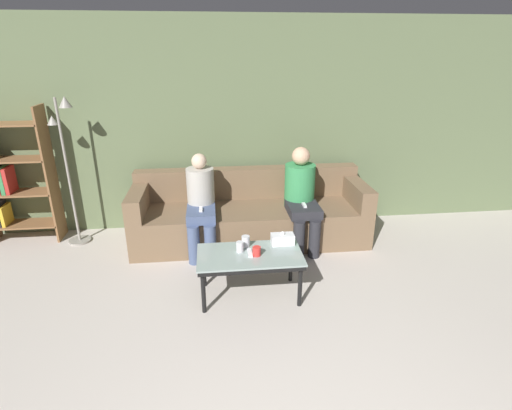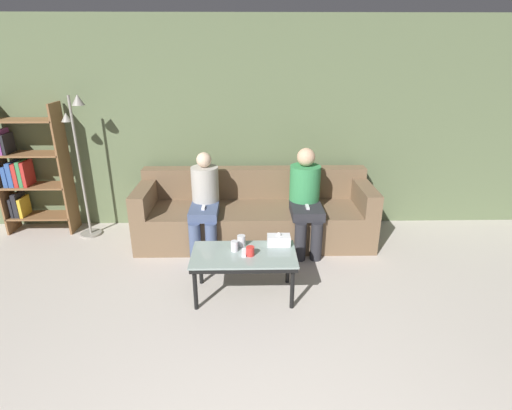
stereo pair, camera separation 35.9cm
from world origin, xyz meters
TOP-DOWN VIEW (x-y plane):
  - wall_back at (0.00, 4.03)m, footprint 12.00×0.06m
  - couch at (0.00, 3.51)m, footprint 2.79×0.89m
  - coffee_table at (-0.12, 2.27)m, footprint 0.97×0.53m
  - cup_near_left at (-0.15, 2.42)m, footprint 0.08×0.08m
  - cup_near_right at (-0.21, 2.32)m, footprint 0.07×0.07m
  - cup_far_center at (-0.07, 2.23)m, footprint 0.08×0.08m
  - tissue_box at (0.21, 2.44)m, footprint 0.22×0.12m
  - game_remote at (-0.12, 2.27)m, footprint 0.04×0.15m
  - bookshelf at (-2.84, 3.80)m, footprint 0.82×0.32m
  - standing_lamp at (-2.08, 3.66)m, footprint 0.31×0.26m
  - seated_person_left_end at (-0.58, 3.29)m, footprint 0.32×0.67m
  - seated_person_mid_left at (0.58, 3.31)m, footprint 0.36×0.70m

SIDE VIEW (x-z plane):
  - couch at x=0.00m, z-range -0.11..0.72m
  - coffee_table at x=-0.12m, z-range 0.18..0.62m
  - game_remote at x=-0.12m, z-range 0.45..0.47m
  - cup_far_center at x=-0.07m, z-range 0.45..0.53m
  - cup_near_right at x=-0.21m, z-range 0.45..0.55m
  - tissue_box at x=0.21m, z-range 0.43..0.56m
  - cup_near_left at x=-0.15m, z-range 0.45..0.56m
  - seated_person_left_end at x=-0.58m, z-range 0.04..1.16m
  - seated_person_mid_left at x=0.58m, z-range 0.05..1.22m
  - bookshelf at x=-2.84m, z-range -0.03..1.60m
  - standing_lamp at x=-2.08m, z-range 0.20..1.94m
  - wall_back at x=0.00m, z-range 0.00..2.60m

